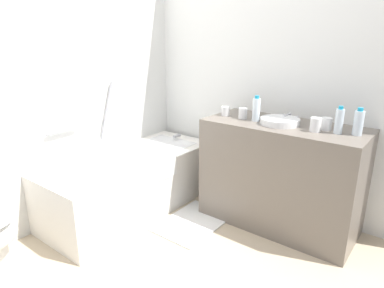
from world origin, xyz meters
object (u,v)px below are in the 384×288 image
at_px(bathtub, 132,181).
at_px(sink_basin, 280,121).
at_px(water_bottle_1, 358,123).
at_px(drinking_glass_3, 326,124).
at_px(sink_faucet, 289,117).
at_px(drinking_glass_0, 243,113).
at_px(drinking_glass_1, 316,125).
at_px(drinking_glass_2, 225,111).
at_px(water_bottle_0, 339,121).
at_px(water_bottle_2, 256,109).
at_px(bath_mat, 193,222).

relative_size(bathtub, sink_basin, 5.38).
relative_size(water_bottle_1, drinking_glass_3, 2.10).
relative_size(sink_faucet, drinking_glass_0, 1.70).
xyz_separation_m(drinking_glass_1, drinking_glass_2, (0.03, 0.77, -0.01)).
bearing_deg(water_bottle_0, drinking_glass_2, 90.78).
height_order(water_bottle_0, water_bottle_2, water_bottle_2).
xyz_separation_m(bathtub, water_bottle_1, (0.58, -1.64, 0.67)).
bearing_deg(drinking_glass_1, drinking_glass_3, -28.48).
bearing_deg(drinking_glass_3, bathtub, 112.13).
relative_size(water_bottle_1, drinking_glass_2, 2.40).
xyz_separation_m(water_bottle_1, drinking_glass_1, (-0.08, 0.26, -0.04)).
bearing_deg(sink_basin, bathtub, 115.79).
relative_size(sink_faucet, drinking_glass_3, 1.69).
relative_size(water_bottle_2, drinking_glass_1, 2.04).
height_order(sink_basin, drinking_glass_1, drinking_glass_1).
height_order(bathtub, drinking_glass_3, bathtub).
relative_size(bathtub, water_bottle_1, 8.42).
distance_m(water_bottle_2, drinking_glass_0, 0.13).
distance_m(water_bottle_0, drinking_glass_3, 0.11).
distance_m(sink_faucet, drinking_glass_0, 0.37).
relative_size(water_bottle_0, drinking_glass_1, 1.95).
xyz_separation_m(water_bottle_2, bath_mat, (-0.39, 0.32, -0.94)).
height_order(water_bottle_2, drinking_glass_3, water_bottle_2).
relative_size(drinking_glass_0, drinking_glass_2, 1.14).
distance_m(sink_faucet, water_bottle_1, 0.55).
xyz_separation_m(sink_faucet, bath_mat, (-0.58, 0.52, -0.87)).
bearing_deg(water_bottle_0, drinking_glass_3, 65.38).
distance_m(sink_faucet, bath_mat, 1.17).
xyz_separation_m(drinking_glass_1, drinking_glass_3, (0.09, -0.05, -0.00)).
bearing_deg(water_bottle_0, water_bottle_1, -71.12).
distance_m(water_bottle_1, bath_mat, 1.48).
xyz_separation_m(sink_basin, sink_faucet, (0.17, 0.00, 0.00)).
xyz_separation_m(drinking_glass_2, drinking_glass_3, (0.06, -0.81, 0.01)).
relative_size(drinking_glass_3, bath_mat, 0.14).
bearing_deg(drinking_glass_2, drinking_glass_0, -91.80).
bearing_deg(water_bottle_1, sink_faucet, 76.63).
bearing_deg(bath_mat, sink_faucet, -41.92).
relative_size(water_bottle_2, drinking_glass_0, 2.25).
relative_size(sink_basin, bath_mat, 0.46).
bearing_deg(sink_basin, bath_mat, 128.10).
bearing_deg(sink_basin, drinking_glass_1, -97.78).
distance_m(water_bottle_0, water_bottle_1, 0.12).
height_order(sink_basin, sink_faucet, sink_faucet).
height_order(bathtub, sink_basin, bathtub).
bearing_deg(drinking_glass_2, sink_faucet, -69.78).
bearing_deg(sink_basin, water_bottle_2, 94.66).
height_order(sink_faucet, drinking_glass_3, drinking_glass_3).
relative_size(water_bottle_0, water_bottle_1, 1.02).
xyz_separation_m(water_bottle_0, bath_mat, (-0.41, 0.94, -0.93)).
height_order(sink_faucet, drinking_glass_2, drinking_glass_2).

